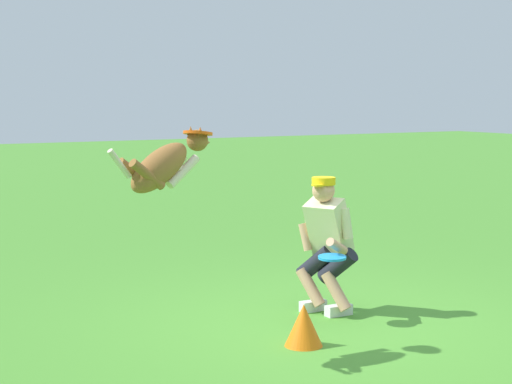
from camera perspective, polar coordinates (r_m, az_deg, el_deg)
name	(u,v)px	position (r m, az deg, el deg)	size (l,w,h in m)	color
ground_plane	(332,329)	(7.53, 5.17, -9.21)	(60.00, 60.00, 0.00)	#498F2F
person	(327,240)	(7.90, 4.80, -3.28)	(0.51, 0.70, 1.29)	silver
dog	(165,165)	(6.39, -6.20, 1.85)	(0.97, 0.41, 0.55)	brown
frisbee_flying	(198,133)	(6.58, -3.96, 4.00)	(0.23, 0.23, 0.02)	#E85611
frisbee_held	(332,257)	(7.53, 5.18, -4.43)	(0.25, 0.25, 0.02)	#1F91ED
training_cone	(304,325)	(6.98, 3.25, -8.99)	(0.31, 0.31, 0.35)	orange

